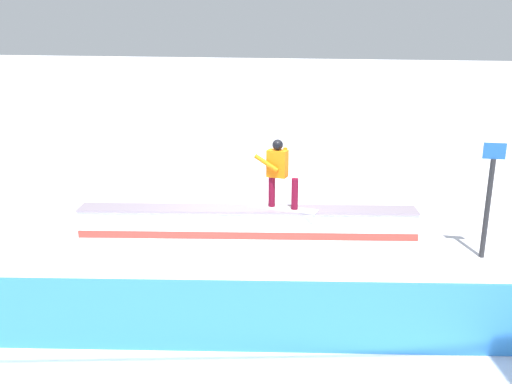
# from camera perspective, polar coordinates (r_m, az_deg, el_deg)

# --- Properties ---
(ground_plane) EXTENTS (120.00, 120.00, 0.00)m
(ground_plane) POSITION_cam_1_polar(r_m,az_deg,el_deg) (11.93, -0.88, -4.75)
(ground_plane) COLOR white
(grind_box) EXTENTS (7.01, 1.65, 0.69)m
(grind_box) POSITION_cam_1_polar(r_m,az_deg,el_deg) (11.82, -0.89, -3.35)
(grind_box) COLOR white
(grind_box) RESTS_ON ground_plane
(snowboarder) EXTENTS (1.47, 0.56, 1.44)m
(snowboarder) POSITION_cam_1_polar(r_m,az_deg,el_deg) (11.50, 2.34, 2.10)
(snowboarder) COLOR silver
(snowboarder) RESTS_ON grind_box
(safety_fence) EXTENTS (9.81, 1.64, 1.06)m
(safety_fence) POSITION_cam_1_polar(r_m,az_deg,el_deg) (7.97, -7.27, -12.30)
(safety_fence) COLOR #3486E1
(safety_fence) RESTS_ON ground_plane
(trail_marker) EXTENTS (0.40, 0.10, 2.26)m
(trail_marker) POSITION_cam_1_polar(r_m,az_deg,el_deg) (11.51, 22.44, -0.56)
(trail_marker) COLOR #262628
(trail_marker) RESTS_ON ground_plane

